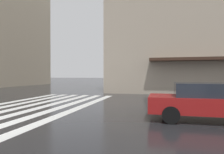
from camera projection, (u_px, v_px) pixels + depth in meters
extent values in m
cube|color=silver|center=(78.00, 108.00, 10.53)|extent=(13.00, 0.50, 0.01)
cube|color=silver|center=(60.00, 107.00, 10.78)|extent=(13.00, 0.50, 0.01)
cube|color=silver|center=(43.00, 107.00, 11.02)|extent=(13.00, 0.50, 0.01)
cube|color=silver|center=(27.00, 106.00, 11.26)|extent=(13.00, 0.50, 0.01)
cube|color=silver|center=(11.00, 105.00, 11.50)|extent=(13.00, 0.50, 0.01)
cube|color=maroon|center=(205.00, 104.00, 7.68)|extent=(1.75, 4.10, 0.60)
cube|color=#232833|center=(209.00, 90.00, 7.64)|extent=(1.54, 2.46, 0.50)
cylinder|color=black|center=(171.00, 115.00, 7.18)|extent=(0.20, 0.62, 0.62)
cylinder|color=black|center=(169.00, 108.00, 8.79)|extent=(0.20, 0.62, 0.62)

